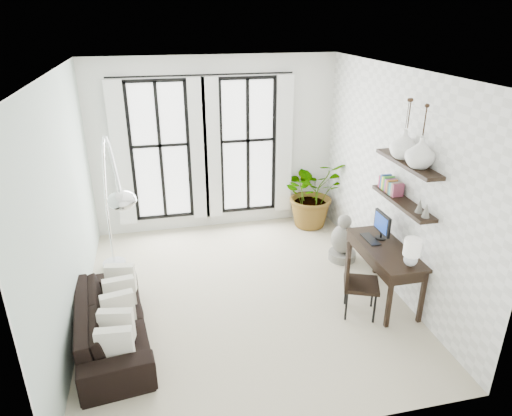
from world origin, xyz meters
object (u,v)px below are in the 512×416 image
object	(u,v)px
buddha	(343,241)
desk_chair	(355,278)
desk	(386,253)
sofa	(112,322)
plant	(313,192)
arc_lamp	(109,174)

from	to	relation	value
buddha	desk_chair	bearing A→B (deg)	-107.17
desk_chair	desk	bearing A→B (deg)	42.32
sofa	buddha	world-z (taller)	buddha
sofa	desk	bearing A→B (deg)	-95.15
sofa	desk	distance (m)	3.77
sofa	buddha	distance (m)	3.88
sofa	plant	world-z (taller)	plant
desk	buddha	xyz separation A→B (m)	(-0.10, 1.23, -0.42)
plant	buddha	world-z (taller)	plant
sofa	desk	xyz separation A→B (m)	(3.74, 0.11, 0.46)
plant	buddha	distance (m)	1.46
sofa	buddha	xyz separation A→B (m)	(3.65, 1.34, 0.04)
arc_lamp	desk	bearing A→B (deg)	-13.31
plant	buddha	xyz separation A→B (m)	(0.05, -1.42, -0.33)
sofa	buddha	bearing A→B (deg)	-76.64
desk_chair	arc_lamp	distance (m)	3.55
buddha	sofa	bearing A→B (deg)	-159.86
plant	arc_lamp	size ratio (longest dim) A/B	0.55
sofa	desk_chair	world-z (taller)	desk_chair
plant	arc_lamp	xyz separation A→B (m)	(-3.49, -1.79, 1.24)
sofa	arc_lamp	xyz separation A→B (m)	(0.10, 0.97, 1.61)
sofa	buddha	size ratio (longest dim) A/B	2.54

